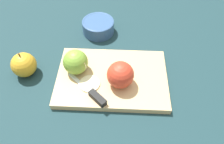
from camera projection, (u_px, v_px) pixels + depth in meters
ground_plane at (112, 80)px, 0.73m from camera, size 4.00×4.00×0.00m
cutting_board at (112, 78)px, 0.72m from camera, size 0.39×0.30×0.02m
apple_half_left at (120, 75)px, 0.66m from camera, size 0.08×0.08×0.08m
apple_half_right at (75, 63)px, 0.70m from camera, size 0.08×0.08×0.08m
knife at (95, 96)px, 0.66m from camera, size 0.15×0.11×0.02m
apple_slice at (90, 84)px, 0.69m from camera, size 0.07×0.07×0.00m
apple_whole at (24, 65)px, 0.72m from camera, size 0.08×0.08×0.09m
bowl at (98, 26)px, 0.87m from camera, size 0.13×0.13×0.05m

